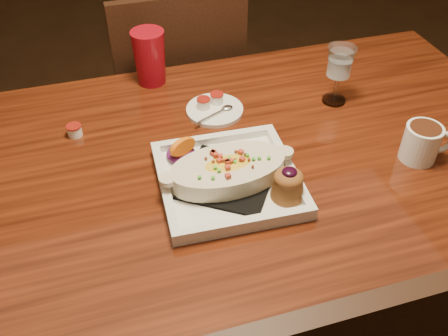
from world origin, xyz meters
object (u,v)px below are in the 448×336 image
object	(u,v)px
coffee_mug	(423,142)
chair_far	(177,102)
plate	(232,174)
goblet	(340,65)
saucer	(214,108)
table	(232,193)
red_tumbler	(150,57)

from	to	relation	value
coffee_mug	chair_far	bearing A→B (deg)	132.38
plate	goblet	xyz separation A→B (m)	(0.35, 0.23, 0.08)
chair_far	coffee_mug	distance (m)	0.89
plate	saucer	world-z (taller)	plate
table	chair_far	world-z (taller)	chair_far
table	coffee_mug	bearing A→B (deg)	-14.91
chair_far	goblet	distance (m)	0.67
coffee_mug	saucer	xyz separation A→B (m)	(-0.39, 0.31, -0.04)
plate	coffee_mug	size ratio (longest dim) A/B	2.65
table	red_tumbler	bearing A→B (deg)	105.93
saucer	chair_far	bearing A→B (deg)	91.55
table	coffee_mug	xyz separation A→B (m)	(0.40, -0.11, 0.14)
table	goblet	world-z (taller)	goblet
table	coffee_mug	world-z (taller)	coffee_mug
plate	goblet	distance (m)	0.42
plate	goblet	bearing A→B (deg)	35.82
plate	coffee_mug	xyz separation A→B (m)	(0.43, -0.04, 0.02)
table	saucer	bearing A→B (deg)	86.65
plate	coffee_mug	world-z (taller)	coffee_mug
table	goblet	distance (m)	0.41
plate	goblet	size ratio (longest dim) A/B	1.96
red_tumbler	goblet	bearing A→B (deg)	-28.04
coffee_mug	goblet	bearing A→B (deg)	120.50
chair_far	coffee_mug	xyz separation A→B (m)	(0.40, -0.74, 0.29)
coffee_mug	red_tumbler	world-z (taller)	red_tumbler
red_tumbler	coffee_mug	bearing A→B (deg)	-43.90
table	saucer	world-z (taller)	saucer
chair_far	plate	bearing A→B (deg)	87.98
goblet	saucer	distance (m)	0.33
table	plate	size ratio (longest dim) A/B	5.02
goblet	red_tumbler	xyz separation A→B (m)	(-0.43, 0.23, -0.03)
coffee_mug	red_tumbler	xyz separation A→B (m)	(-0.51, 0.49, 0.03)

